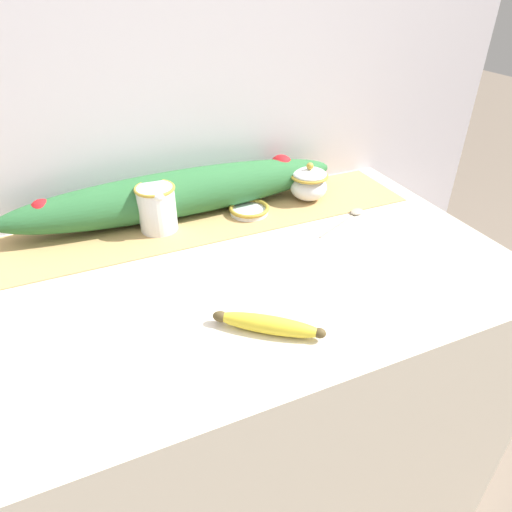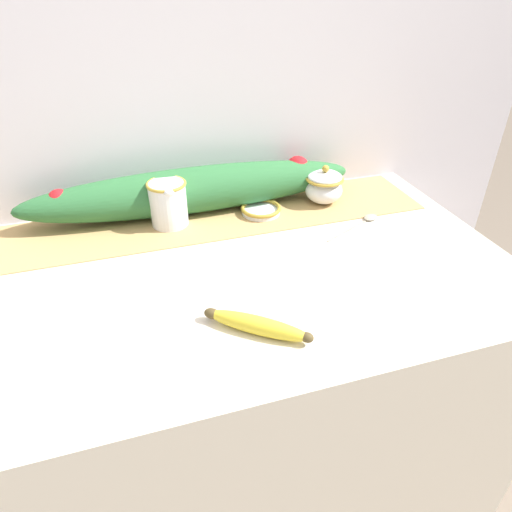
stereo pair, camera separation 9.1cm
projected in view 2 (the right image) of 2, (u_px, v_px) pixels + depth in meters
ground_plane at (232, 490)px, 1.49m from camera, size 12.00×12.00×0.00m
countertop at (228, 401)px, 1.25m from camera, size 1.33×0.74×0.88m
back_wall at (179, 81)px, 1.15m from camera, size 2.13×0.04×2.40m
table_runner at (199, 220)px, 1.21m from camera, size 1.22×0.24×0.00m
cream_pitcher at (168, 202)px, 1.15m from camera, size 0.10×0.12×0.12m
sugar_bowl at (324, 186)px, 1.27m from camera, size 0.11×0.11×0.11m
small_dish at (261, 210)px, 1.23m from camera, size 0.11×0.11×0.02m
banana at (257, 325)px, 0.84m from camera, size 0.18×0.15×0.04m
spoon at (367, 219)px, 1.20m from camera, size 0.18×0.10×0.01m
poinsettia_garland at (194, 189)px, 1.22m from camera, size 0.90×0.13×0.12m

